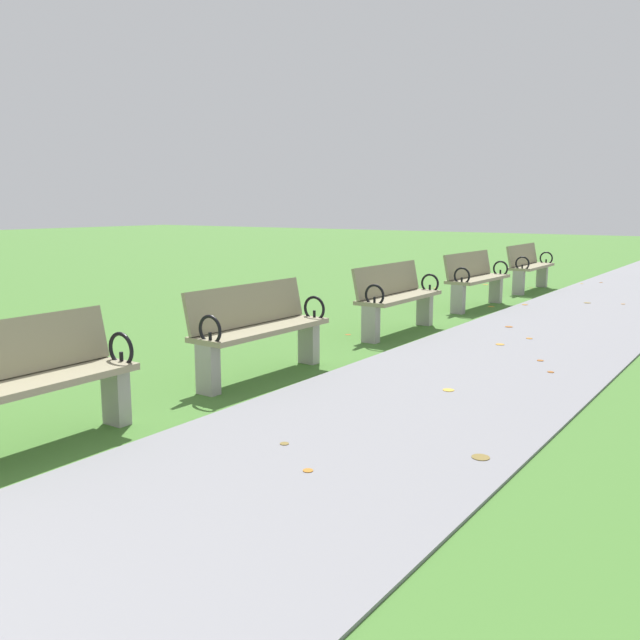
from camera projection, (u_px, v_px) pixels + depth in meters
name	position (u px, v px, depth m)	size (l,w,h in m)	color
park_bench_2	(20.00, 382.00, 4.54)	(0.48, 1.60, 0.90)	gray
park_bench_3	(258.00, 328.00, 6.56)	(0.51, 1.61, 0.90)	gray
park_bench_4	(396.00, 296.00, 8.82)	(0.47, 1.60, 0.90)	gray
park_bench_5	(475.00, 278.00, 11.00)	(0.53, 1.62, 0.90)	gray
park_bench_6	(529.00, 266.00, 13.19)	(0.49, 1.60, 0.90)	gray
scattered_leaves	(490.00, 324.00, 9.47)	(4.43, 16.59, 0.02)	gold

